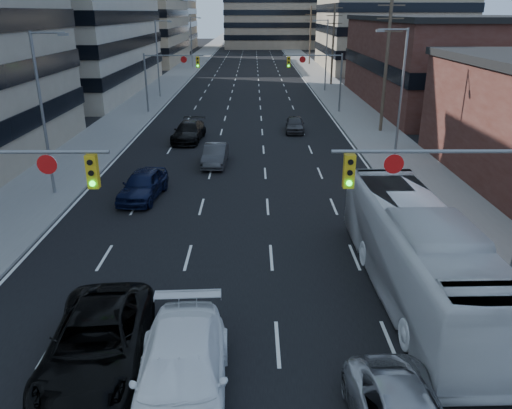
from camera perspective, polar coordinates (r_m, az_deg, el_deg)
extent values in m
cube|color=black|center=(137.59, -0.74, 17.05)|extent=(18.00, 300.00, 0.02)
cube|color=slate|center=(138.16, -5.73, 17.00)|extent=(5.00, 300.00, 0.15)
cube|color=slate|center=(137.98, 4.26, 17.04)|extent=(5.00, 300.00, 0.15)
cube|color=gray|center=(110.14, -14.26, 19.58)|extent=(20.00, 30.00, 16.00)
cube|color=#472119|center=(61.90, 22.26, 14.66)|extent=(20.00, 30.00, 9.00)
cube|color=gray|center=(98.24, 14.64, 18.84)|extent=(22.00, 28.00, 14.00)
cube|color=#ADA089|center=(150.07, -12.24, 20.77)|extent=(24.00, 24.00, 20.00)
cube|color=gray|center=(140.73, 13.17, 19.07)|extent=(22.00, 22.00, 12.00)
cylinder|color=slate|center=(17.60, -26.69, 5.39)|extent=(6.50, 0.12, 0.12)
cube|color=gold|center=(16.77, -18.18, 3.59)|extent=(0.35, 0.28, 1.10)
cylinder|color=black|center=(16.53, -18.47, 4.58)|extent=(0.18, 0.06, 0.18)
cylinder|color=black|center=(16.63, -18.34, 3.43)|extent=(0.18, 0.06, 0.18)
cylinder|color=#0CE526|center=(16.73, -18.20, 2.29)|extent=(0.18, 0.06, 0.18)
cylinder|color=white|center=(17.16, -22.76, 4.25)|extent=(0.64, 0.06, 0.64)
cylinder|color=slate|center=(16.78, 19.70, 5.73)|extent=(6.50, 0.12, 0.12)
cube|color=gold|center=(16.25, 10.58, 3.76)|extent=(0.35, 0.28, 1.10)
cylinder|color=black|center=(16.00, 10.77, 4.78)|extent=(0.18, 0.06, 0.18)
cylinder|color=black|center=(16.10, 10.68, 3.59)|extent=(0.18, 0.06, 0.18)
cylinder|color=#0CE526|center=(16.21, 10.60, 2.41)|extent=(0.18, 0.06, 0.18)
cylinder|color=white|center=(16.47, 15.46, 4.49)|extent=(0.64, 0.06, 0.64)
cylinder|color=slate|center=(53.84, -12.45, 13.32)|extent=(0.18, 0.18, 6.00)
cylinder|color=slate|center=(53.01, -9.39, 16.46)|extent=(6.00, 0.12, 0.12)
cube|color=gold|center=(52.75, -6.67, 15.86)|extent=(0.35, 0.28, 1.10)
cylinder|color=black|center=(52.57, -6.71, 16.23)|extent=(0.18, 0.06, 0.18)
cylinder|color=black|center=(52.60, -6.69, 15.85)|extent=(0.18, 0.06, 0.18)
cylinder|color=#0CE526|center=(52.63, -6.67, 15.47)|extent=(0.18, 0.06, 0.18)
cylinder|color=white|center=(52.87, -8.26, 16.07)|extent=(0.64, 0.06, 0.64)
cylinder|color=slate|center=(53.44, 9.64, 13.46)|extent=(0.18, 0.18, 6.00)
cylinder|color=slate|center=(52.73, 6.48, 16.58)|extent=(6.00, 0.12, 0.12)
cube|color=gold|center=(52.57, 3.75, 15.94)|extent=(0.35, 0.28, 1.10)
cylinder|color=black|center=(52.38, 3.77, 16.30)|extent=(0.18, 0.06, 0.18)
cylinder|color=black|center=(52.41, 3.76, 15.92)|extent=(0.18, 0.06, 0.18)
cylinder|color=#0CE526|center=(52.44, 3.75, 15.54)|extent=(0.18, 0.06, 0.18)
cylinder|color=white|center=(52.63, 5.34, 16.17)|extent=(0.64, 0.06, 0.64)
cylinder|color=#4C3D2D|center=(44.87, 14.62, 14.88)|extent=(0.28, 0.28, 11.00)
cube|color=#4C3D2D|center=(44.65, 15.24, 21.12)|extent=(2.20, 0.10, 0.10)
cube|color=#4C3D2D|center=(44.65, 15.11, 19.85)|extent=(2.20, 0.10, 0.10)
cube|color=#4C3D2D|center=(44.67, 14.98, 18.57)|extent=(2.20, 0.10, 0.10)
cylinder|color=#4C3D2D|center=(74.21, 8.78, 17.54)|extent=(0.28, 0.28, 11.00)
cube|color=#4C3D2D|center=(74.08, 9.01, 21.32)|extent=(2.20, 0.10, 0.10)
cube|color=#4C3D2D|center=(74.08, 8.96, 20.55)|extent=(2.20, 0.10, 0.10)
cube|color=#4C3D2D|center=(74.09, 8.92, 19.77)|extent=(2.20, 0.10, 0.10)
cylinder|color=#4C3D2D|center=(103.93, 6.22, 18.63)|extent=(0.28, 0.28, 11.00)
cube|color=#4C3D2D|center=(103.84, 6.33, 21.33)|extent=(2.20, 0.10, 0.10)
cube|color=#4C3D2D|center=(103.84, 6.31, 20.78)|extent=(2.20, 0.10, 0.10)
cube|color=#4C3D2D|center=(103.85, 6.28, 20.23)|extent=(2.20, 0.10, 0.10)
cylinder|color=slate|center=(30.07, -23.16, 9.13)|extent=(0.16, 0.16, 9.00)
cylinder|color=slate|center=(29.26, -22.74, 17.66)|extent=(1.80, 0.10, 0.10)
cube|color=slate|center=(28.98, -21.18, 17.68)|extent=(0.50, 0.22, 0.14)
cylinder|color=slate|center=(63.53, -11.18, 15.91)|extent=(0.16, 0.16, 9.00)
cylinder|color=slate|center=(63.15, -10.62, 19.93)|extent=(1.80, 0.10, 0.10)
cube|color=slate|center=(63.02, -9.85, 19.90)|extent=(0.50, 0.22, 0.14)
cylinder|color=slate|center=(98.07, -7.39, 17.85)|extent=(0.16, 0.16, 9.00)
cylinder|color=slate|center=(97.82, -6.96, 20.44)|extent=(1.80, 0.10, 0.10)
cube|color=slate|center=(97.74, -6.46, 20.42)|extent=(0.50, 0.22, 0.14)
cylinder|color=slate|center=(34.02, 16.18, 11.21)|extent=(0.16, 0.16, 9.00)
cylinder|color=slate|center=(33.36, 15.41, 18.73)|extent=(1.80, 0.10, 0.10)
cube|color=slate|center=(33.17, 14.00, 18.71)|extent=(0.50, 0.22, 0.14)
cylinder|color=slate|center=(68.11, 8.04, 16.42)|extent=(0.16, 0.16, 9.00)
cylinder|color=slate|center=(67.78, 7.44, 20.16)|extent=(1.80, 0.10, 0.10)
cube|color=slate|center=(67.69, 6.72, 20.12)|extent=(0.50, 0.22, 0.14)
imported|color=black|center=(15.89, -17.70, -14.79)|extent=(3.30, 6.29, 1.69)
imported|color=white|center=(14.14, -8.52, -18.79)|extent=(2.79, 6.23, 1.77)
imported|color=silver|center=(19.15, 18.04, -5.34)|extent=(3.17, 12.32, 3.41)
imported|color=black|center=(28.83, -12.79, 2.23)|extent=(2.47, 4.96, 1.62)
imported|color=#323234|center=(34.57, -4.68, 5.66)|extent=(1.67, 4.35, 1.42)
imported|color=black|center=(41.49, -7.69, 8.27)|extent=(2.63, 5.53, 1.56)
imported|color=#333235|center=(44.47, 4.45, 9.13)|extent=(1.82, 4.07, 1.36)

